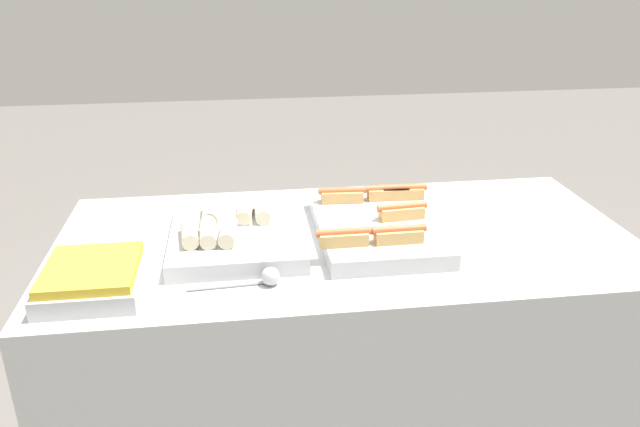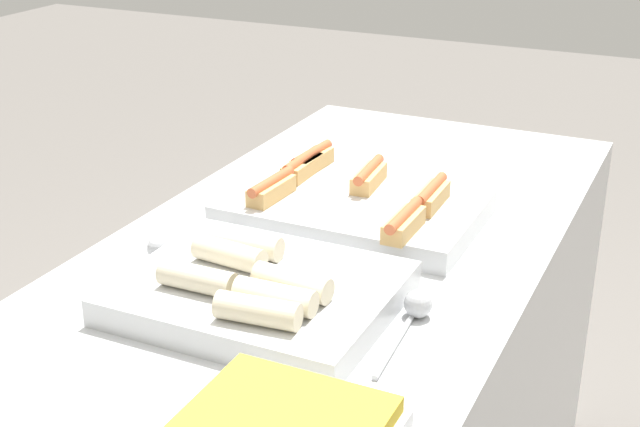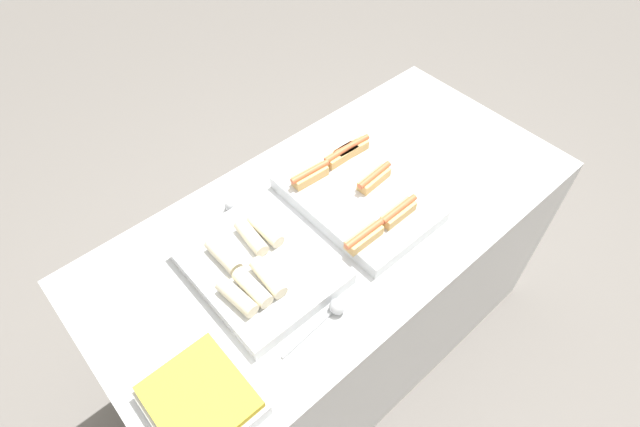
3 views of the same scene
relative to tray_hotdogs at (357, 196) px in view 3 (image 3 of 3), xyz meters
name	(u,v)px [view 3 (image 3 of 3)]	position (x,y,z in m)	size (l,w,h in m)	color
ground_plane	(332,337)	(-0.09, 0.00, -0.94)	(12.00, 12.00, 0.00)	slate
counter	(335,287)	(-0.09, 0.00, -0.49)	(1.72, 0.84, 0.91)	silver
tray_hotdogs	(357,196)	(0.00, 0.00, 0.00)	(0.40, 0.52, 0.10)	silver
tray_wraps	(258,265)	(-0.42, 0.00, 0.00)	(0.38, 0.46, 0.10)	silver
tray_side_front	(201,400)	(-0.78, -0.24, 0.00)	(0.24, 0.27, 0.07)	silver
serving_spoon_near	(333,310)	(-0.35, -0.27, -0.01)	(0.24, 0.05, 0.05)	#B2B5BA
serving_spoon_far	(228,208)	(-0.36, 0.26, -0.01)	(0.23, 0.05, 0.05)	#B2B5BA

